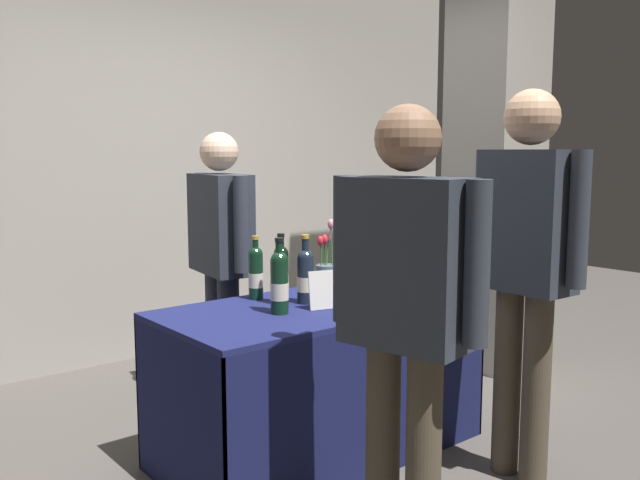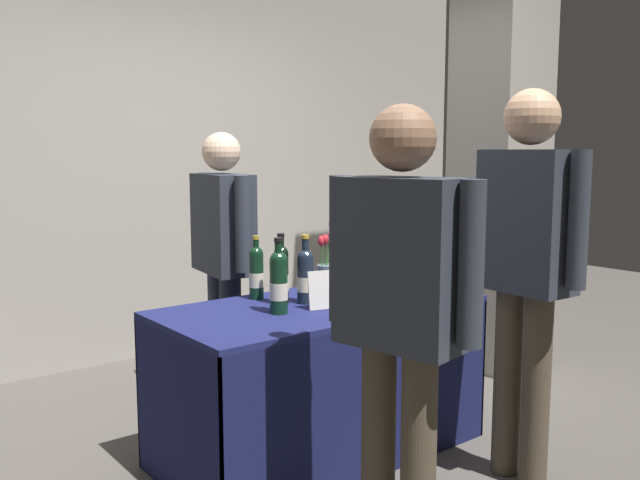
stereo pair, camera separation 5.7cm
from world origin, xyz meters
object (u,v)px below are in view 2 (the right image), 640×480
object	(u,v)px
taster_foreground_right	(400,300)
concrete_pillar	(501,100)
wine_glass_near_vendor	(409,278)
wine_glass_mid	(364,281)
featured_wine_bottle	(281,274)
vendor_presenter	(223,244)
flower_vase	(327,274)
display_bottle_0	(360,275)
tasting_table	(320,349)

from	to	relation	value
taster_foreground_right	concrete_pillar	bearing A→B (deg)	-71.26
wine_glass_near_vendor	wine_glass_mid	size ratio (longest dim) A/B	1.01
featured_wine_bottle	vendor_presenter	world-z (taller)	vendor_presenter
wine_glass_near_vendor	wine_glass_mid	world-z (taller)	same
featured_wine_bottle	flower_vase	size ratio (longest dim) A/B	0.89
display_bottle_0	vendor_presenter	bearing A→B (deg)	105.69
concrete_pillar	tasting_table	distance (m)	2.19
wine_glass_mid	flower_vase	world-z (taller)	flower_vase
tasting_table	wine_glass_mid	bearing A→B (deg)	-44.63
concrete_pillar	wine_glass_mid	bearing A→B (deg)	-163.45
vendor_presenter	featured_wine_bottle	bearing A→B (deg)	0.21
concrete_pillar	wine_glass_mid	world-z (taller)	concrete_pillar
display_bottle_0	flower_vase	bearing A→B (deg)	97.91
featured_wine_bottle	flower_vase	distance (m)	0.32
taster_foreground_right	wine_glass_near_vendor	bearing A→B (deg)	-58.56
wine_glass_near_vendor	vendor_presenter	xyz separation A→B (m)	(-0.44, 1.00, 0.09)
vendor_presenter	flower_vase	bearing A→B (deg)	26.60
tasting_table	featured_wine_bottle	bearing A→B (deg)	145.71
concrete_pillar	tasting_table	world-z (taller)	concrete_pillar
wine_glass_near_vendor	vendor_presenter	distance (m)	1.10
wine_glass_mid	concrete_pillar	bearing A→B (deg)	16.55
flower_vase	featured_wine_bottle	bearing A→B (deg)	-170.64
concrete_pillar	display_bottle_0	size ratio (longest dim) A/B	11.94
display_bottle_0	concrete_pillar	bearing A→B (deg)	14.11
vendor_presenter	display_bottle_0	bearing A→B (deg)	24.16
display_bottle_0	taster_foreground_right	world-z (taller)	taster_foreground_right
concrete_pillar	tasting_table	bearing A→B (deg)	-169.26
vendor_presenter	taster_foreground_right	world-z (taller)	taster_foreground_right
wine_glass_near_vendor	featured_wine_bottle	bearing A→B (deg)	151.16
tasting_table	flower_vase	world-z (taller)	flower_vase
tasting_table	vendor_presenter	world-z (taller)	vendor_presenter
wine_glass_mid	flower_vase	bearing A→B (deg)	86.45
display_bottle_0	wine_glass_mid	distance (m)	0.10
tasting_table	display_bottle_0	size ratio (longest dim) A/B	5.12
display_bottle_0	wine_glass_mid	xyz separation A→B (m)	(-0.05, -0.09, -0.01)
concrete_pillar	featured_wine_bottle	world-z (taller)	concrete_pillar
display_bottle_0	vendor_presenter	distance (m)	0.90
tasting_table	taster_foreground_right	size ratio (longest dim) A/B	0.96
tasting_table	featured_wine_bottle	xyz separation A→B (m)	(-0.15, 0.10, 0.36)
wine_glass_near_vendor	flower_vase	size ratio (longest dim) A/B	0.39
featured_wine_bottle	wine_glass_mid	distance (m)	0.39
wine_glass_mid	taster_foreground_right	xyz separation A→B (m)	(-0.51, -0.74, 0.11)
featured_wine_bottle	flower_vase	bearing A→B (deg)	9.36
vendor_presenter	taster_foreground_right	xyz separation A→B (m)	(-0.32, -1.70, 0.02)
wine_glass_mid	wine_glass_near_vendor	bearing A→B (deg)	-11.55
tasting_table	featured_wine_bottle	distance (m)	0.41
tasting_table	wine_glass_mid	size ratio (longest dim) A/B	10.32
display_bottle_0	wine_glass_near_vendor	world-z (taller)	display_bottle_0
display_bottle_0	vendor_presenter	world-z (taller)	vendor_presenter
taster_foreground_right	tasting_table	bearing A→B (deg)	-33.48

